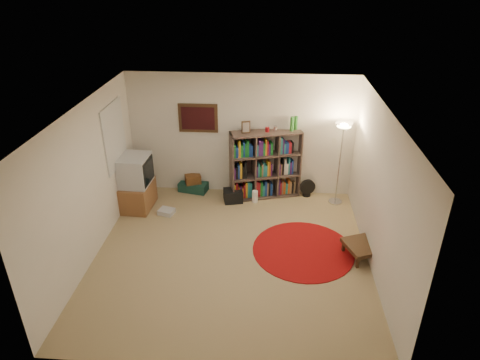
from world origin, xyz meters
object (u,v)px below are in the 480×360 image
object	(u,v)px
suitcase	(194,186)
floor_fan	(307,188)
tv_stand	(137,183)
bookshelf	(264,165)
floor_lamp	(343,138)
side_table	(363,246)

from	to	relation	value
suitcase	floor_fan	bearing A→B (deg)	10.63
suitcase	tv_stand	bearing A→B (deg)	-128.62
bookshelf	floor_lamp	bearing A→B (deg)	-23.19
floor_fan	tv_stand	world-z (taller)	tv_stand
floor_fan	suitcase	bearing A→B (deg)	161.27
floor_lamp	suitcase	xyz separation A→B (m)	(-2.95, 0.30, -1.31)
floor_lamp	suitcase	size ratio (longest dim) A/B	2.58
floor_fan	suitcase	xyz separation A→B (m)	(-2.39, 0.08, -0.09)
floor_lamp	suitcase	world-z (taller)	floor_lamp
bookshelf	tv_stand	world-z (taller)	bookshelf
tv_stand	side_table	xyz separation A→B (m)	(4.13, -1.31, -0.31)
suitcase	side_table	xyz separation A→B (m)	(3.16, -2.08, 0.12)
suitcase	side_table	size ratio (longest dim) A/B	0.91
bookshelf	floor_fan	xyz separation A→B (m)	(0.90, 0.03, -0.49)
floor_fan	suitcase	world-z (taller)	floor_fan
floor_fan	side_table	world-z (taller)	floor_fan
floor_fan	tv_stand	size ratio (longest dim) A/B	0.34
bookshelf	floor_fan	bearing A→B (deg)	-13.97
bookshelf	tv_stand	distance (m)	2.54
floor_fan	suitcase	distance (m)	2.39
side_table	bookshelf	bearing A→B (deg)	130.40
bookshelf	floor_lamp	distance (m)	1.64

